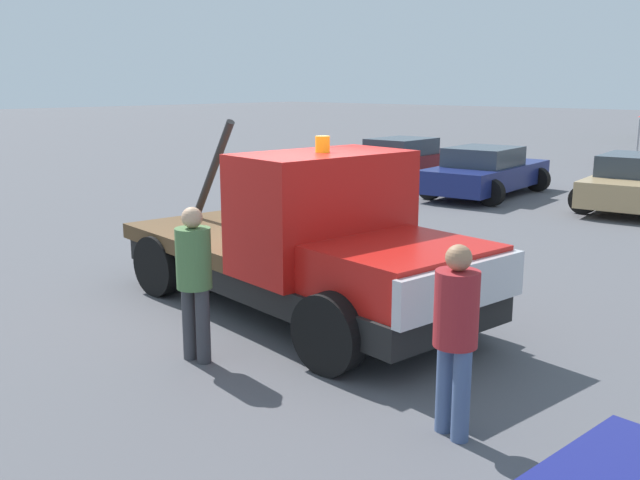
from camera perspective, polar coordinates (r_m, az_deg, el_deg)
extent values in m
plane|color=#545459|center=(9.75, -2.17, -5.61)|extent=(160.00, 160.00, 0.00)
cube|color=black|center=(9.60, -2.20, -2.61)|extent=(5.80, 2.65, 0.35)
cube|color=red|center=(8.04, 6.70, -2.35)|extent=(1.79, 2.05, 0.55)
cube|color=silver|center=(7.53, 11.35, -3.76)|extent=(0.36, 1.98, 0.50)
cube|color=red|center=(8.93, 0.20, 2.29)|extent=(1.49, 2.34, 1.48)
cube|color=brown|center=(10.64, -6.88, 0.38)|extent=(3.05, 2.53, 0.22)
cylinder|color=black|center=(10.96, -8.61, 5.39)|extent=(1.19, 0.26, 1.63)
cylinder|color=orange|center=(8.82, 0.21, 7.68)|extent=(0.18, 0.18, 0.20)
cylinder|color=black|center=(9.00, 10.82, -4.43)|extent=(0.88, 0.26, 0.88)
cylinder|color=black|center=(7.56, 0.69, -7.50)|extent=(0.88, 0.26, 0.88)
cylinder|color=black|center=(11.64, -3.69, -0.39)|extent=(0.88, 0.26, 0.88)
cylinder|color=black|center=(10.56, -12.83, -2.00)|extent=(0.88, 0.26, 0.88)
cylinder|color=#475B84|center=(6.33, 11.23, -12.10)|extent=(0.16, 0.16, 0.83)
cylinder|color=#475B84|center=(6.47, 9.96, -11.48)|extent=(0.16, 0.16, 0.83)
cylinder|color=maroon|center=(6.13, 10.87, -5.42)|extent=(0.38, 0.38, 0.66)
sphere|color=#A87A56|center=(6.01, 11.04, -1.40)|extent=(0.23, 0.23, 0.23)
cylinder|color=#38383D|center=(8.08, -10.41, -6.52)|extent=(0.16, 0.16, 0.84)
cylinder|color=#38383D|center=(7.94, -9.34, -6.83)|extent=(0.16, 0.16, 0.84)
cylinder|color=#4C7542|center=(7.80, -10.08, -1.44)|extent=(0.38, 0.38, 0.66)
sphere|color=tan|center=(7.71, -10.21, 1.78)|extent=(0.23, 0.23, 0.23)
cube|color=maroon|center=(22.88, 6.85, 6.12)|extent=(1.96, 4.86, 0.60)
cube|color=#333D47|center=(22.63, 6.54, 7.46)|extent=(1.64, 2.07, 0.50)
cylinder|color=black|center=(24.72, 7.31, 6.11)|extent=(0.68, 0.22, 0.68)
cylinder|color=black|center=(23.84, 10.71, 5.77)|extent=(0.68, 0.22, 0.68)
cylinder|color=black|center=(22.08, 2.65, 5.45)|extent=(0.68, 0.22, 0.68)
cylinder|color=black|center=(21.10, 6.27, 5.07)|extent=(0.68, 0.22, 0.68)
cube|color=navy|center=(20.10, 13.15, 5.02)|extent=(2.26, 4.80, 0.60)
cube|color=#333D47|center=(19.82, 12.95, 6.53)|extent=(1.79, 2.09, 0.50)
cylinder|color=black|center=(21.90, 12.76, 5.10)|extent=(0.68, 0.22, 0.68)
cylinder|color=black|center=(21.25, 17.03, 4.65)|extent=(0.68, 0.22, 0.68)
cylinder|color=black|center=(19.10, 8.77, 4.23)|extent=(0.68, 0.22, 0.68)
cylinder|color=black|center=(18.34, 13.55, 3.69)|extent=(0.68, 0.22, 0.68)
cube|color=tan|center=(19.24, 24.20, 3.93)|extent=(2.45, 4.95, 0.60)
cube|color=#333D47|center=(18.94, 24.21, 5.50)|extent=(1.88, 2.19, 0.50)
cylinder|color=black|center=(21.01, 22.70, 4.15)|extent=(0.68, 0.22, 0.68)
cylinder|color=black|center=(17.90, 20.34, 3.05)|extent=(0.68, 0.22, 0.68)
cylinder|color=#9E9EA3|center=(28.17, 24.07, 7.03)|extent=(0.07, 0.07, 1.78)
cube|color=black|center=(13.04, 4.40, -0.90)|extent=(0.40, 0.40, 0.04)
cone|color=orange|center=(12.98, 4.42, 0.20)|extent=(0.36, 0.36, 0.55)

